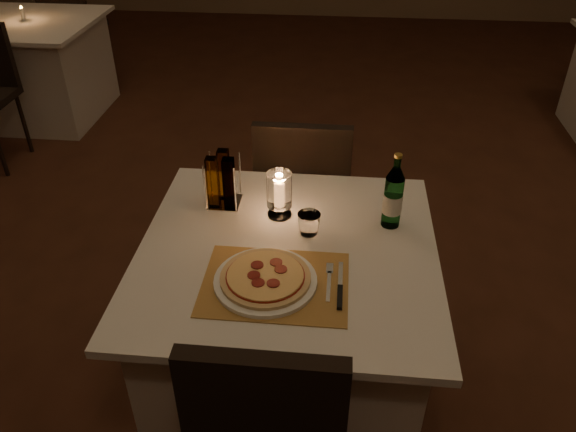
# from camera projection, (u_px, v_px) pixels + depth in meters

# --- Properties ---
(floor) EXTENTS (8.00, 10.00, 0.02)m
(floor) POSITION_uv_depth(u_px,v_px,m) (336.00, 288.00, 2.83)
(floor) COLOR #482417
(floor) RESTS_ON ground
(main_table) EXTENTS (1.00, 1.00, 0.74)m
(main_table) POSITION_uv_depth(u_px,v_px,m) (287.00, 326.00, 2.09)
(main_table) COLOR silver
(main_table) RESTS_ON ground
(chair_far) EXTENTS (0.42, 0.42, 0.90)m
(chair_far) POSITION_uv_depth(u_px,v_px,m) (303.00, 186.00, 2.57)
(chair_far) COLOR black
(chair_far) RESTS_ON ground
(placemat) EXTENTS (0.45, 0.34, 0.00)m
(placemat) POSITION_uv_depth(u_px,v_px,m) (275.00, 284.00, 1.73)
(placemat) COLOR #A57739
(placemat) RESTS_ON main_table
(plate) EXTENTS (0.32, 0.32, 0.01)m
(plate) POSITION_uv_depth(u_px,v_px,m) (265.00, 281.00, 1.73)
(plate) COLOR white
(plate) RESTS_ON placemat
(pizza) EXTENTS (0.28, 0.28, 0.02)m
(pizza) POSITION_uv_depth(u_px,v_px,m) (265.00, 277.00, 1.72)
(pizza) COLOR #D8B77F
(pizza) RESTS_ON plate
(fork) EXTENTS (0.02, 0.18, 0.00)m
(fork) POSITION_uv_depth(u_px,v_px,m) (329.00, 279.00, 1.74)
(fork) COLOR silver
(fork) RESTS_ON placemat
(knife) EXTENTS (0.02, 0.22, 0.01)m
(knife) POSITION_uv_depth(u_px,v_px,m) (340.00, 292.00, 1.69)
(knife) COLOR black
(knife) RESTS_ON placemat
(tumbler) EXTENTS (0.08, 0.08, 0.08)m
(tumbler) POSITION_uv_depth(u_px,v_px,m) (309.00, 224.00, 1.93)
(tumbler) COLOR white
(tumbler) RESTS_ON main_table
(water_bottle) EXTENTS (0.07, 0.07, 0.28)m
(water_bottle) POSITION_uv_depth(u_px,v_px,m) (393.00, 197.00, 1.93)
(water_bottle) COLOR #549D5C
(water_bottle) RESTS_ON main_table
(hurricane_candle) EXTENTS (0.09, 0.09, 0.17)m
(hurricane_candle) POSITION_uv_depth(u_px,v_px,m) (279.00, 191.00, 1.98)
(hurricane_candle) COLOR white
(hurricane_candle) RESTS_ON main_table
(cruet_caddy) EXTENTS (0.12, 0.12, 0.21)m
(cruet_caddy) POSITION_uv_depth(u_px,v_px,m) (222.00, 182.00, 2.05)
(cruet_caddy) COLOR white
(cruet_caddy) RESTS_ON main_table
(neighbor_table_left) EXTENTS (1.00, 1.00, 0.74)m
(neighbor_table_left) POSITION_uv_depth(u_px,v_px,m) (37.00, 69.00, 4.33)
(neighbor_table_left) COLOR silver
(neighbor_table_left) RESTS_ON ground
(neighbor_chair_lb) EXTENTS (0.42, 0.42, 0.90)m
(neighbor_chair_lb) POSITION_uv_depth(u_px,v_px,m) (71.00, 20.00, 4.82)
(neighbor_chair_lb) COLOR black
(neighbor_chair_lb) RESTS_ON ground
(neighbor_candle_left) EXTENTS (0.03, 0.03, 0.11)m
(neighbor_candle_left) POSITION_uv_depth(u_px,v_px,m) (23.00, 14.00, 4.10)
(neighbor_candle_left) COLOR white
(neighbor_candle_left) RESTS_ON neighbor_table_left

